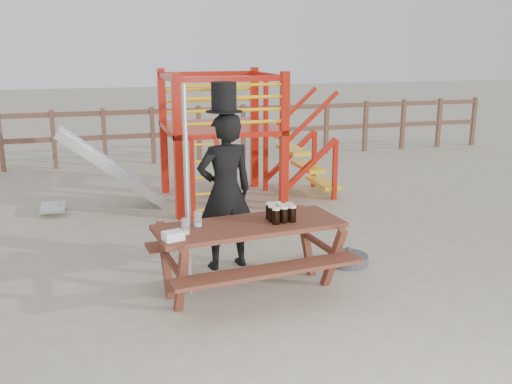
# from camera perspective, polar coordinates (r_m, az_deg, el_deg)

# --- Properties ---
(ground) EXTENTS (60.00, 60.00, 0.00)m
(ground) POSITION_cam_1_polar(r_m,az_deg,el_deg) (6.01, 2.47, -9.79)
(ground) COLOR tan
(ground) RESTS_ON ground
(back_fence) EXTENTS (15.09, 0.09, 1.20)m
(back_fence) POSITION_cam_1_polar(r_m,az_deg,el_deg) (12.43, -8.01, 6.35)
(back_fence) COLOR brown
(back_fence) RESTS_ON ground
(playground_fort) EXTENTS (4.71, 1.84, 2.10)m
(playground_fort) POSITION_cam_1_polar(r_m,az_deg,el_deg) (9.08, -4.04, 5.60)
(playground_fort) COLOR #B0190B
(playground_fort) RESTS_ON ground
(picnic_table) EXTENTS (2.01, 1.48, 0.73)m
(picnic_table) POSITION_cam_1_polar(r_m,az_deg,el_deg) (5.82, -0.65, -5.72)
(picnic_table) COLOR brown
(picnic_table) RESTS_ON ground
(man_with_hat) EXTENTS (0.71, 0.52, 2.09)m
(man_with_hat) POSITION_cam_1_polar(r_m,az_deg,el_deg) (6.34, -3.11, 0.47)
(man_with_hat) COLOR black
(man_with_hat) RESTS_ON ground
(metal_pole) EXTENTS (0.05, 0.05, 2.13)m
(metal_pole) POSITION_cam_1_polar(r_m,az_deg,el_deg) (5.63, -6.90, -0.10)
(metal_pole) COLOR #B2B2B7
(metal_pole) RESTS_ON ground
(parasol_base) EXTENTS (0.47, 0.47, 0.20)m
(parasol_base) POSITION_cam_1_polar(r_m,az_deg,el_deg) (6.76, 9.17, -6.66)
(parasol_base) COLOR #3E3E43
(parasol_base) RESTS_ON ground
(paper_bag) EXTENTS (0.21, 0.18, 0.08)m
(paper_bag) POSITION_cam_1_polar(r_m,az_deg,el_deg) (5.31, -8.29, -4.35)
(paper_bag) COLOR white
(paper_bag) RESTS_ON picnic_table
(stout_pints) EXTENTS (0.27, 0.28, 0.17)m
(stout_pints) POSITION_cam_1_polar(r_m,az_deg,el_deg) (5.81, 2.43, -2.07)
(stout_pints) COLOR black
(stout_pints) RESTS_ON picnic_table
(empty_glasses) EXTENTS (0.24, 0.28, 0.15)m
(empty_glasses) POSITION_cam_1_polar(r_m,az_deg,el_deg) (5.56, -6.44, -3.11)
(empty_glasses) COLOR silver
(empty_glasses) RESTS_ON picnic_table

